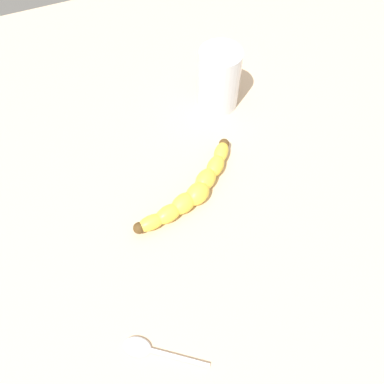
% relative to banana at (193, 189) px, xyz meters
% --- Properties ---
extents(wooden_tabletop, '(1.20, 1.20, 0.03)m').
position_rel_banana_xyz_m(wooden_tabletop, '(0.01, 0.02, -0.03)').
color(wooden_tabletop, beige).
rests_on(wooden_tabletop, ground).
extents(banana, '(0.12, 0.20, 0.03)m').
position_rel_banana_xyz_m(banana, '(0.00, 0.00, 0.00)').
color(banana, yellow).
rests_on(banana, wooden_tabletop).
extents(smoothie_glass, '(0.07, 0.07, 0.11)m').
position_rel_banana_xyz_m(smoothie_glass, '(-0.17, 0.12, 0.04)').
color(smoothie_glass, silver).
rests_on(smoothie_glass, wooden_tabletop).
extents(teaspoon, '(0.08, 0.10, 0.01)m').
position_rel_banana_xyz_m(teaspoon, '(0.19, -0.15, -0.01)').
color(teaspoon, silver).
rests_on(teaspoon, wooden_tabletop).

